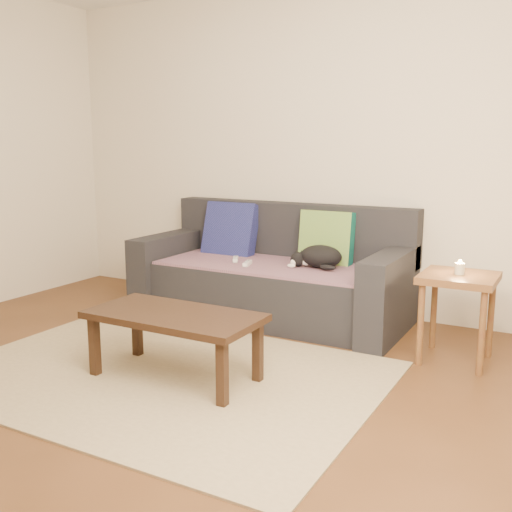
# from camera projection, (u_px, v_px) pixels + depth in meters

# --- Properties ---
(ground) EXTENTS (4.50, 4.50, 0.00)m
(ground) POSITION_uv_depth(u_px,v_px,m) (147.00, 384.00, 3.41)
(ground) COLOR brown
(ground) RESTS_ON ground
(back_wall) EXTENTS (4.50, 0.04, 2.60)m
(back_wall) POSITION_uv_depth(u_px,v_px,m) (298.00, 149.00, 4.89)
(back_wall) COLOR beige
(back_wall) RESTS_ON ground
(sofa) EXTENTS (2.10, 0.94, 0.87)m
(sofa) POSITION_uv_depth(u_px,v_px,m) (273.00, 278.00, 4.70)
(sofa) COLOR #232328
(sofa) RESTS_ON ground
(throw_blanket) EXTENTS (1.66, 0.74, 0.02)m
(throw_blanket) POSITION_uv_depth(u_px,v_px,m) (268.00, 265.00, 4.60)
(throw_blanket) COLOR #40294D
(throw_blanket) RESTS_ON sofa
(cushion_navy) EXTENTS (0.46, 0.24, 0.47)m
(cushion_navy) POSITION_uv_depth(u_px,v_px,m) (230.00, 230.00, 5.02)
(cushion_navy) COLOR #11194B
(cushion_navy) RESTS_ON throw_blanket
(cushion_green) EXTENTS (0.42, 0.16, 0.43)m
(cushion_green) POSITION_uv_depth(u_px,v_px,m) (326.00, 238.00, 4.61)
(cushion_green) COLOR #0D5850
(cushion_green) RESTS_ON throw_blanket
(cat) EXTENTS (0.41, 0.31, 0.17)m
(cat) POSITION_uv_depth(u_px,v_px,m) (319.00, 257.00, 4.44)
(cat) COLOR black
(cat) RESTS_ON throw_blanket
(wii_remote_a) EXTENTS (0.10, 0.15, 0.03)m
(wii_remote_a) POSITION_uv_depth(u_px,v_px,m) (236.00, 259.00, 4.69)
(wii_remote_a) COLOR white
(wii_remote_a) RESTS_ON throw_blanket
(wii_remote_b) EXTENTS (0.07, 0.15, 0.03)m
(wii_remote_b) POSITION_uv_depth(u_px,v_px,m) (247.00, 263.00, 4.53)
(wii_remote_b) COLOR white
(wii_remote_b) RESTS_ON throw_blanket
(side_table) EXTENTS (0.45, 0.45, 0.56)m
(side_table) POSITION_uv_depth(u_px,v_px,m) (458.00, 290.00, 3.70)
(side_table) COLOR brown
(side_table) RESTS_ON ground
(candle) EXTENTS (0.06, 0.06, 0.09)m
(candle) POSITION_uv_depth(u_px,v_px,m) (460.00, 268.00, 3.67)
(candle) COLOR beige
(candle) RESTS_ON side_table
(rug) EXTENTS (2.50, 1.80, 0.01)m
(rug) POSITION_uv_depth(u_px,v_px,m) (163.00, 374.00, 3.54)
(rug) COLOR tan
(rug) RESTS_ON ground
(coffee_table) EXTENTS (1.00, 0.50, 0.40)m
(coffee_table) POSITION_uv_depth(u_px,v_px,m) (174.00, 321.00, 3.42)
(coffee_table) COLOR black
(coffee_table) RESTS_ON rug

